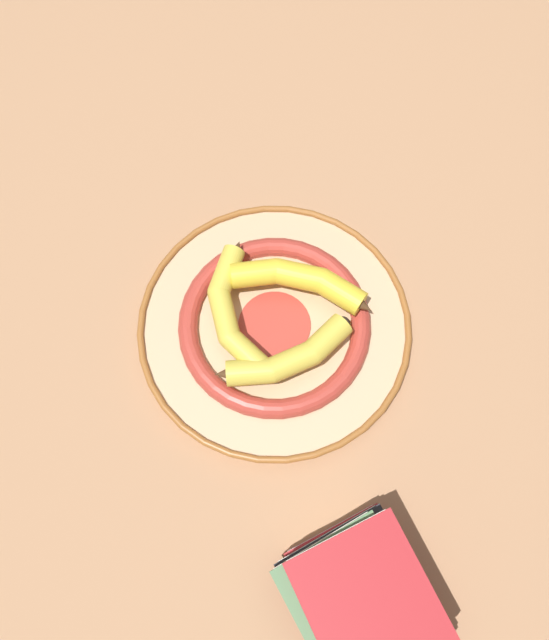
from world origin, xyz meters
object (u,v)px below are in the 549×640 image
(book_stack, at_px, (364,603))
(banana_c, at_px, (301,281))
(banana_b, at_px, (288,359))
(banana_a, at_px, (231,310))
(decorative_bowl, at_px, (274,326))

(book_stack, bearing_deg, banana_c, -22.85)
(banana_b, bearing_deg, banana_c, 55.76)
(banana_a, xyz_separation_m, banana_c, (-0.10, -0.01, 0.00))
(decorative_bowl, distance_m, book_stack, 0.36)
(decorative_bowl, height_order, book_stack, book_stack)
(banana_a, relative_size, banana_b, 1.07)
(decorative_bowl, xyz_separation_m, banana_c, (-0.05, -0.04, 0.04))
(book_stack, bearing_deg, decorative_bowl, -15.92)
(decorative_bowl, height_order, banana_c, banana_c)
(banana_c, distance_m, book_stack, 0.40)
(banana_a, height_order, banana_c, banana_c)
(banana_b, bearing_deg, banana_a, 113.23)
(decorative_bowl, height_order, banana_a, banana_a)
(banana_b, xyz_separation_m, banana_c, (-0.05, -0.10, 0.00))
(book_stack, bearing_deg, banana_b, -15.88)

